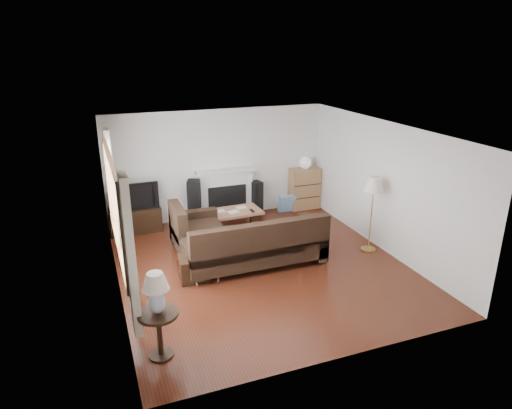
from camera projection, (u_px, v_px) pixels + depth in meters
name	position (u px, v px, depth m)	size (l,w,h in m)	color
room	(262.00, 202.00, 7.91)	(5.10, 5.60, 2.54)	#4C1E10
window	(115.00, 206.00, 6.82)	(0.12, 2.74, 1.54)	brown
curtain_near	(131.00, 257.00, 5.55)	(0.10, 0.35, 2.10)	beige
curtain_far	(112.00, 187.00, 8.22)	(0.10, 0.35, 2.10)	beige
fireplace	(226.00, 193.00, 10.51)	(1.40, 0.26, 1.15)	white
tv_stand	(136.00, 220.00, 9.78)	(1.06, 0.48, 0.53)	black
television	(133.00, 195.00, 9.59)	(1.01, 0.13, 0.58)	black
speaker_left	(195.00, 202.00, 10.17)	(0.28, 0.33, 1.00)	black
speaker_right	(256.00, 198.00, 10.73)	(0.22, 0.27, 0.80)	black
bookshelf	(304.00, 189.00, 11.09)	(0.73, 0.35, 1.01)	#9B7148
globe_lamp	(305.00, 163.00, 10.88)	(0.28, 0.28, 0.28)	white
sectional_sofa	(254.00, 242.00, 8.25)	(2.77, 2.03, 0.90)	black
coffee_table	(232.00, 221.00, 9.78)	(1.23, 0.67, 0.48)	#986148
footstool	(194.00, 268.00, 7.83)	(0.49, 0.49, 0.41)	black
floor_lamp	(371.00, 214.00, 8.74)	(0.38, 0.38, 1.49)	#B98840
side_table	(160.00, 335.00, 5.85)	(0.52, 0.52, 0.65)	black
table_lamp	(156.00, 293.00, 5.65)	(0.34, 0.34, 0.55)	silver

